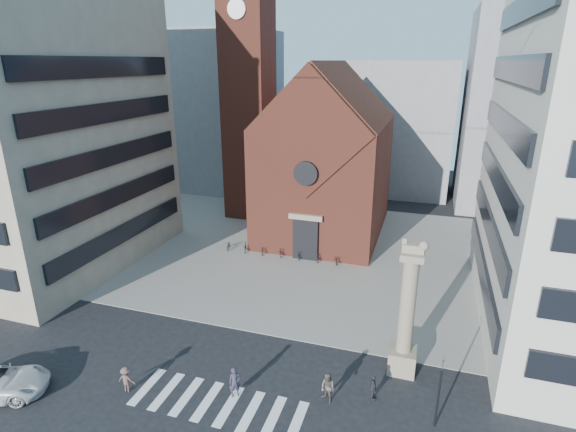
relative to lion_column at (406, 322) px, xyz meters
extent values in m
plane|color=black|center=(-10.01, -3.00, -3.46)|extent=(120.00, 120.00, 0.00)
cube|color=gray|center=(-10.01, 16.00, -3.43)|extent=(46.00, 30.00, 0.05)
cube|color=brown|center=(-10.01, 22.00, 2.54)|extent=(12.00, 16.00, 12.00)
cube|color=#592C1C|center=(-10.01, 22.40, 8.54)|extent=(12.00, 15.40, 12.00)
cube|color=brown|center=(-10.01, 14.05, 8.54)|extent=(11.76, 0.50, 11.76)
cylinder|color=black|center=(-10.01, 13.60, 5.04)|extent=(2.20, 0.30, 2.20)
cube|color=black|center=(-10.01, 13.85, -1.46)|extent=(2.40, 0.30, 4.00)
cube|color=gray|center=(-10.01, 13.80, 0.84)|extent=(3.20, 0.40, 0.50)
cube|color=brown|center=(-20.01, 25.00, 11.54)|extent=(5.00, 5.00, 30.00)
cylinder|color=white|center=(-20.01, 22.40, 19.54)|extent=(2.00, 0.20, 2.00)
cube|color=tan|center=(-34.01, 7.00, 9.54)|extent=(18.00, 20.00, 26.00)
cube|color=gray|center=(-30.01, 37.00, 7.54)|extent=(16.00, 14.00, 22.00)
cube|color=gray|center=(-4.01, 42.00, 5.54)|extent=(14.00, 12.00, 18.00)
cube|color=gray|center=(11.99, 39.00, 8.54)|extent=(16.00, 14.00, 24.00)
cube|color=gray|center=(-0.01, 0.00, -2.71)|extent=(1.60, 1.60, 1.50)
cylinder|color=gray|center=(-0.01, 0.00, 1.04)|extent=(0.90, 0.90, 6.00)
cube|color=gray|center=(-0.01, 0.00, 4.24)|extent=(1.30, 1.30, 0.40)
cube|color=gray|center=(-0.01, 0.00, 4.64)|extent=(1.20, 0.50, 0.55)
sphere|color=gray|center=(0.54, 0.00, 4.89)|extent=(0.56, 0.56, 0.56)
cube|color=gray|center=(-0.51, 0.00, 5.04)|extent=(0.25, 0.15, 0.35)
cylinder|color=black|center=(1.99, -4.00, -1.71)|extent=(0.12, 0.12, 3.50)
imported|color=black|center=(1.99, -4.00, 0.44)|extent=(0.13, 0.16, 0.80)
imported|color=#2D2A3A|center=(-8.81, -5.11, -2.54)|extent=(0.80, 0.75, 1.83)
imported|color=#524841|center=(-3.74, -3.93, -2.57)|extent=(1.08, 1.01, 1.78)
imported|color=#292831|center=(-1.36, -3.02, -2.68)|extent=(0.67, 0.98, 1.55)
imported|color=brown|center=(-14.86, -6.63, -2.66)|extent=(1.07, 0.67, 1.59)
imported|color=black|center=(-18.00, 13.83, -3.00)|extent=(0.97, 1.62, 0.81)
imported|color=black|center=(-16.17, 13.83, -2.96)|extent=(0.85, 1.54, 0.89)
imported|color=black|center=(-14.34, 13.83, -3.00)|extent=(0.97, 1.62, 0.81)
imported|color=black|center=(-12.50, 13.83, -2.96)|extent=(0.85, 1.54, 0.89)
imported|color=black|center=(-10.67, 13.83, -3.00)|extent=(0.97, 1.62, 0.81)
imported|color=black|center=(-8.84, 13.83, -2.96)|extent=(0.85, 1.54, 0.89)
imported|color=black|center=(-7.00, 13.83, -3.00)|extent=(0.97, 1.62, 0.81)
camera|label=1|loc=(0.35, -23.93, 14.53)|focal=28.00mm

